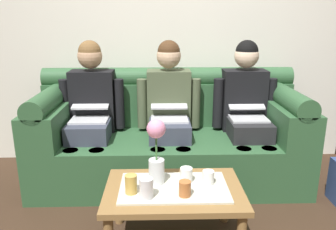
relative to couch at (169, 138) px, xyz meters
The scene contains 12 objects.
back_wall_patterned 1.20m from the couch, 90.00° to the left, with size 6.00×0.12×2.90m, color silver.
couch is the anchor object (origin of this frame).
person_left 0.73m from the couch, behind, with size 0.56×0.67×1.22m.
person_middle 0.29m from the couch, 90.00° to the right, with size 0.56×0.67×1.22m.
person_right 0.73m from the couch, ahead, with size 0.56×0.67×1.22m.
coffee_table 0.96m from the couch, 90.00° to the right, with size 0.85×0.57×0.40m.
flower_vase 0.94m from the couch, 96.75° to the right, with size 0.12×0.12×0.42m.
cup_near_left 0.90m from the couch, 84.79° to the right, with size 0.08×0.08×0.09m, color white.
cup_near_right 0.95m from the couch, 76.71° to the right, with size 0.07×0.07×0.08m, color white.
cup_far_center 1.06m from the couch, 104.04° to the right, with size 0.07×0.07×0.11m, color gold.
cup_far_left 1.07m from the couch, 86.83° to the right, with size 0.07×0.07×0.09m, color #B26633.
cup_far_right 1.10m from the couch, 98.68° to the right, with size 0.08×0.08×0.12m, color silver.
Camera 1 is at (-0.09, -1.67, 1.41)m, focal length 36.14 mm.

